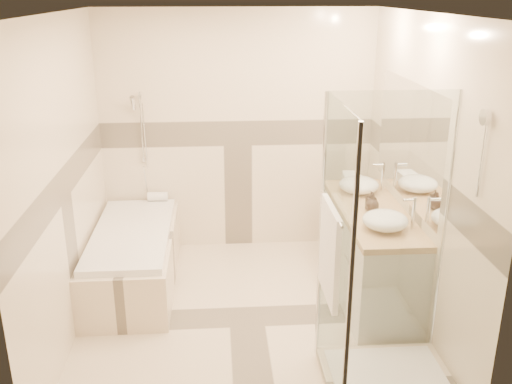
{
  "coord_description": "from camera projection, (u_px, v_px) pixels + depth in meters",
  "views": [
    {
      "loc": [
        -0.22,
        -4.25,
        2.66
      ],
      "look_at": [
        0.1,
        0.25,
        1.05
      ],
      "focal_mm": 40.0,
      "sensor_mm": 36.0,
      "label": 1
    }
  ],
  "objects": [
    {
      "name": "room",
      "position": [
        253.0,
        177.0,
        4.5
      ],
      "size": [
        2.82,
        3.02,
        2.52
      ],
      "color": "beige",
      "rests_on": "ground"
    },
    {
      "name": "bathtub",
      "position": [
        133.0,
        255.0,
        5.34
      ],
      "size": [
        0.75,
        1.7,
        0.56
      ],
      "color": "beige",
      "rests_on": "ground"
    },
    {
      "name": "vanity",
      "position": [
        369.0,
        253.0,
        5.12
      ],
      "size": [
        0.58,
        1.62,
        0.85
      ],
      "color": "silver",
      "rests_on": "ground"
    },
    {
      "name": "shower_enclosure",
      "position": [
        376.0,
        325.0,
        3.88
      ],
      "size": [
        0.96,
        0.93,
        2.04
      ],
      "color": "beige",
      "rests_on": "ground"
    },
    {
      "name": "vessel_sink_near",
      "position": [
        359.0,
        185.0,
        5.35
      ],
      "size": [
        0.37,
        0.37,
        0.15
      ],
      "primitive_type": "ellipsoid",
      "color": "white",
      "rests_on": "vanity"
    },
    {
      "name": "vessel_sink_far",
      "position": [
        385.0,
        220.0,
        4.54
      ],
      "size": [
        0.37,
        0.37,
        0.15
      ],
      "primitive_type": "ellipsoid",
      "color": "white",
      "rests_on": "vanity"
    },
    {
      "name": "faucet_near",
      "position": [
        382.0,
        175.0,
        5.34
      ],
      "size": [
        0.12,
        0.03,
        0.29
      ],
      "color": "silver",
      "rests_on": "vanity"
    },
    {
      "name": "faucet_far",
      "position": [
        413.0,
        211.0,
        4.52
      ],
      "size": [
        0.11,
        0.03,
        0.26
      ],
      "color": "silver",
      "rests_on": "vanity"
    },
    {
      "name": "amenity_bottle_a",
      "position": [
        371.0,
        200.0,
        4.94
      ],
      "size": [
        0.09,
        0.09,
        0.16
      ],
      "primitive_type": "imported",
      "rotation": [
        0.0,
        0.0,
        0.26
      ],
      "color": "black",
      "rests_on": "vanity"
    },
    {
      "name": "amenity_bottle_b",
      "position": [
        372.0,
        202.0,
        4.91
      ],
      "size": [
        0.14,
        0.14,
        0.15
      ],
      "primitive_type": "imported",
      "rotation": [
        0.0,
        0.0,
        -0.15
      ],
      "color": "black",
      "rests_on": "vanity"
    },
    {
      "name": "folded_towels",
      "position": [
        352.0,
        179.0,
        5.61
      ],
      "size": [
        0.19,
        0.3,
        0.09
      ],
      "primitive_type": "cube",
      "rotation": [
        0.0,
        0.0,
        -0.09
      ],
      "color": "white",
      "rests_on": "vanity"
    },
    {
      "name": "rolled_towel",
      "position": [
        158.0,
        196.0,
        5.98
      ],
      "size": [
        0.21,
        0.09,
        0.09
      ],
      "primitive_type": "cylinder",
      "rotation": [
        0.0,
        1.57,
        0.0
      ],
      "color": "white",
      "rests_on": "bathtub"
    }
  ]
}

